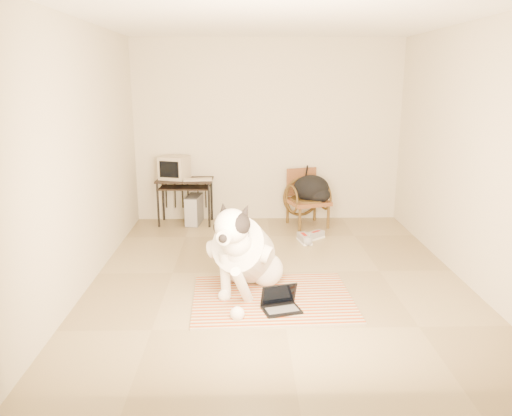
{
  "coord_description": "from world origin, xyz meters",
  "views": [
    {
      "loc": [
        -0.36,
        -5.26,
        2.11
      ],
      "look_at": [
        -0.24,
        -0.36,
        0.84
      ],
      "focal_mm": 35.0,
      "sensor_mm": 36.0,
      "label": 1
    }
  ],
  "objects_px": {
    "crt_monitor": "(174,167)",
    "backpack": "(313,189)",
    "computer_desk": "(185,186)",
    "dog": "(244,253)",
    "pc_tower": "(194,210)",
    "laptop": "(280,303)",
    "rattan_chair": "(307,198)"
  },
  "relations": [
    {
      "from": "computer_desk",
      "to": "laptop",
      "type": "bearing_deg",
      "value": -67.75
    },
    {
      "from": "crt_monitor",
      "to": "pc_tower",
      "type": "bearing_deg",
      "value": -8.03
    },
    {
      "from": "rattan_chair",
      "to": "backpack",
      "type": "distance_m",
      "value": 0.18
    },
    {
      "from": "crt_monitor",
      "to": "rattan_chair",
      "type": "distance_m",
      "value": 2.0
    },
    {
      "from": "crt_monitor",
      "to": "rattan_chair",
      "type": "bearing_deg",
      "value": -4.4
    },
    {
      "from": "computer_desk",
      "to": "rattan_chair",
      "type": "bearing_deg",
      "value": -3.35
    },
    {
      "from": "computer_desk",
      "to": "crt_monitor",
      "type": "xyz_separation_m",
      "value": [
        -0.15,
        0.04,
        0.26
      ]
    },
    {
      "from": "pc_tower",
      "to": "computer_desk",
      "type": "bearing_deg",
      "value": -177.36
    },
    {
      "from": "computer_desk",
      "to": "rattan_chair",
      "type": "distance_m",
      "value": 1.81
    },
    {
      "from": "computer_desk",
      "to": "dog",
      "type": "bearing_deg",
      "value": -70.62
    },
    {
      "from": "computer_desk",
      "to": "rattan_chair",
      "type": "height_order",
      "value": "rattan_chair"
    },
    {
      "from": "laptop",
      "to": "crt_monitor",
      "type": "xyz_separation_m",
      "value": [
        -1.36,
        3.0,
        0.77
      ]
    },
    {
      "from": "pc_tower",
      "to": "rattan_chair",
      "type": "relative_size",
      "value": 0.58
    },
    {
      "from": "pc_tower",
      "to": "rattan_chair",
      "type": "bearing_deg",
      "value": -3.8
    },
    {
      "from": "backpack",
      "to": "computer_desk",
      "type": "bearing_deg",
      "value": 174.52
    },
    {
      "from": "pc_tower",
      "to": "backpack",
      "type": "height_order",
      "value": "backpack"
    },
    {
      "from": "computer_desk",
      "to": "pc_tower",
      "type": "height_order",
      "value": "computer_desk"
    },
    {
      "from": "laptop",
      "to": "backpack",
      "type": "height_order",
      "value": "backpack"
    },
    {
      "from": "dog",
      "to": "pc_tower",
      "type": "height_order",
      "value": "dog"
    },
    {
      "from": "crt_monitor",
      "to": "pc_tower",
      "type": "relative_size",
      "value": 0.97
    },
    {
      "from": "crt_monitor",
      "to": "backpack",
      "type": "relative_size",
      "value": 0.88
    },
    {
      "from": "laptop",
      "to": "backpack",
      "type": "distance_m",
      "value": 2.9
    },
    {
      "from": "computer_desk",
      "to": "crt_monitor",
      "type": "distance_m",
      "value": 0.31
    },
    {
      "from": "dog",
      "to": "rattan_chair",
      "type": "height_order",
      "value": "dog"
    },
    {
      "from": "dog",
      "to": "crt_monitor",
      "type": "relative_size",
      "value": 3.08
    },
    {
      "from": "laptop",
      "to": "rattan_chair",
      "type": "distance_m",
      "value": 2.93
    },
    {
      "from": "laptop",
      "to": "rattan_chair",
      "type": "height_order",
      "value": "rattan_chair"
    },
    {
      "from": "backpack",
      "to": "crt_monitor",
      "type": "bearing_deg",
      "value": 173.67
    },
    {
      "from": "computer_desk",
      "to": "rattan_chair",
      "type": "xyz_separation_m",
      "value": [
        1.8,
        -0.11,
        -0.17
      ]
    },
    {
      "from": "laptop",
      "to": "computer_desk",
      "type": "distance_m",
      "value": 3.24
    },
    {
      "from": "dog",
      "to": "laptop",
      "type": "distance_m",
      "value": 0.66
    },
    {
      "from": "rattan_chair",
      "to": "dog",
      "type": "bearing_deg",
      "value": -111.12
    }
  ]
}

